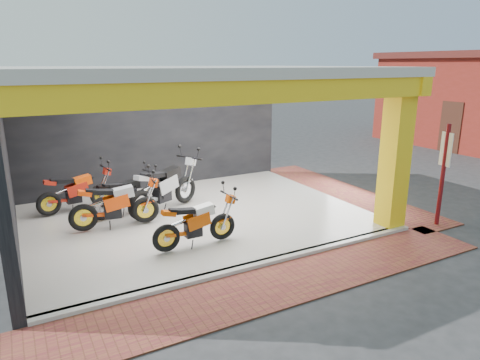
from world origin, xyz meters
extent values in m
plane|color=#2D2D30|center=(0.00, 0.00, 0.00)|extent=(80.00, 80.00, 0.00)
cube|color=silver|center=(0.00, 2.00, 0.05)|extent=(8.00, 6.00, 0.10)
cube|color=beige|center=(0.00, 2.00, 3.60)|extent=(8.40, 6.40, 0.20)
cube|color=black|center=(0.00, 5.10, 1.75)|extent=(8.20, 0.20, 3.50)
cube|color=black|center=(-4.10, 2.00, 1.75)|extent=(0.20, 6.20, 3.50)
cube|color=yellow|center=(3.75, -0.75, 1.75)|extent=(0.50, 0.50, 3.50)
cube|color=yellow|center=(0.00, -1.00, 3.30)|extent=(8.40, 0.30, 0.40)
cube|color=yellow|center=(4.00, 2.00, 3.30)|extent=(0.30, 6.40, 0.40)
cube|color=silver|center=(0.00, -1.02, 0.05)|extent=(8.00, 0.20, 0.10)
cube|color=brown|center=(0.00, -1.80, 0.01)|extent=(9.00, 1.40, 0.03)
cube|color=brown|center=(4.80, 2.00, 0.01)|extent=(1.40, 7.00, 0.03)
cube|color=#3F1E14|center=(12.98, 4.50, 1.10)|extent=(0.06, 1.00, 2.20)
cylinder|color=maroon|center=(4.91, -1.18, 1.23)|extent=(0.10, 0.10, 2.45)
cube|color=white|center=(4.91, -1.18, 1.86)|extent=(0.08, 0.34, 0.78)
camera|label=1|loc=(-3.87, -7.42, 3.77)|focal=32.00mm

